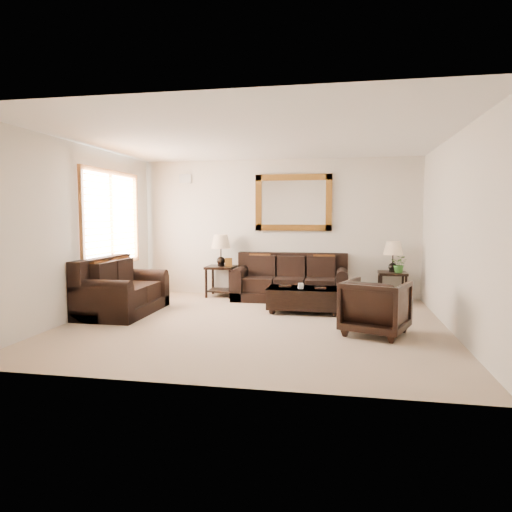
% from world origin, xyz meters
% --- Properties ---
extents(room, '(5.51, 5.01, 2.71)m').
position_xyz_m(room, '(0.00, 0.00, 1.35)').
color(room, tan).
rests_on(room, ground).
extents(window, '(0.07, 1.96, 1.66)m').
position_xyz_m(window, '(-2.70, 0.90, 1.55)').
color(window, white).
rests_on(window, room).
extents(mirror, '(1.50, 0.06, 1.10)m').
position_xyz_m(mirror, '(0.31, 2.47, 1.85)').
color(mirror, '#49290E').
rests_on(mirror, room).
extents(air_vent, '(0.25, 0.02, 0.18)m').
position_xyz_m(air_vent, '(-1.90, 2.48, 2.35)').
color(air_vent, '#999999').
rests_on(air_vent, room).
extents(sofa, '(2.13, 0.92, 0.87)m').
position_xyz_m(sofa, '(0.31, 2.08, 0.32)').
color(sofa, black).
rests_on(sofa, room).
extents(loveseat, '(0.96, 1.62, 0.91)m').
position_xyz_m(loveseat, '(-2.31, 0.36, 0.34)').
color(loveseat, black).
rests_on(loveseat, room).
extents(end_table_left, '(0.55, 0.55, 1.22)m').
position_xyz_m(end_table_left, '(-1.08, 2.18, 0.80)').
color(end_table_left, black).
rests_on(end_table_left, room).
extents(end_table_right, '(0.51, 0.51, 1.12)m').
position_xyz_m(end_table_right, '(2.19, 2.21, 0.73)').
color(end_table_right, black).
rests_on(end_table_right, room).
extents(coffee_table, '(1.20, 0.65, 0.51)m').
position_xyz_m(coffee_table, '(0.66, 0.96, 0.25)').
color(coffee_table, black).
rests_on(coffee_table, room).
extents(armchair, '(1.00, 0.98, 0.81)m').
position_xyz_m(armchair, '(1.71, -0.27, 0.41)').
color(armchair, black).
rests_on(armchair, floor).
extents(potted_plant, '(0.39, 0.40, 0.25)m').
position_xyz_m(potted_plant, '(2.30, 2.11, 0.68)').
color(potted_plant, '#2D5E20').
rests_on(potted_plant, end_table_right).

